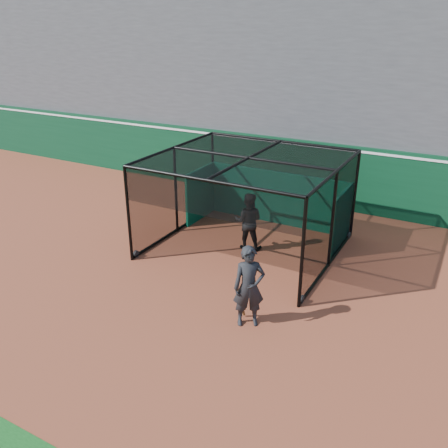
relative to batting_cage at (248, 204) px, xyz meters
The scene contains 6 objects.
ground 4.00m from the batting_cage, 105.97° to the right, with size 120.00×120.00×0.00m, color brown.
outfield_wall 5.03m from the batting_cage, 101.74° to the left, with size 50.00×0.50×2.50m.
grandstand 9.26m from the batting_cage, 96.71° to the left, with size 50.00×7.85×8.95m.
batting_cage is the anchor object (origin of this frame).
batter 0.55m from the batting_cage, 44.86° to the right, with size 0.90×0.70×1.85m, color black.
on_deck_player 4.22m from the batting_cage, 63.47° to the right, with size 0.88×0.80×2.02m.
Camera 1 is at (6.97, -8.80, 6.65)m, focal length 38.00 mm.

